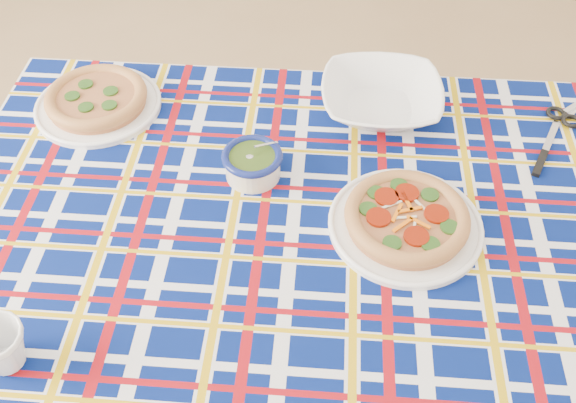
{
  "coord_description": "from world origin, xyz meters",
  "views": [
    {
      "loc": [
        0.42,
        -0.94,
        1.63
      ],
      "look_at": [
        0.42,
        -0.1,
        0.72
      ],
      "focal_mm": 40.0,
      "sensor_mm": 36.0,
      "label": 1
    }
  ],
  "objects_px": {
    "mug": "(1,348)",
    "serving_bowl": "(381,98)",
    "main_focaccia_plate": "(407,217)",
    "pesto_bowl": "(252,162)",
    "dining_table": "(322,240)"
  },
  "relations": [
    {
      "from": "pesto_bowl",
      "to": "mug",
      "type": "bearing_deg",
      "value": -132.18
    },
    {
      "from": "mug",
      "to": "serving_bowl",
      "type": "bearing_deg",
      "value": 43.2
    },
    {
      "from": "dining_table",
      "to": "main_focaccia_plate",
      "type": "bearing_deg",
      "value": -5.43
    },
    {
      "from": "main_focaccia_plate",
      "to": "serving_bowl",
      "type": "height_order",
      "value": "serving_bowl"
    },
    {
      "from": "main_focaccia_plate",
      "to": "mug",
      "type": "xyz_separation_m",
      "value": [
        -0.67,
        -0.28,
        0.01
      ]
    },
    {
      "from": "pesto_bowl",
      "to": "serving_bowl",
      "type": "bearing_deg",
      "value": 36.26
    },
    {
      "from": "serving_bowl",
      "to": "mug",
      "type": "height_order",
      "value": "mug"
    },
    {
      "from": "dining_table",
      "to": "pesto_bowl",
      "type": "height_order",
      "value": "pesto_bowl"
    },
    {
      "from": "main_focaccia_plate",
      "to": "serving_bowl",
      "type": "distance_m",
      "value": 0.35
    },
    {
      "from": "pesto_bowl",
      "to": "serving_bowl",
      "type": "height_order",
      "value": "pesto_bowl"
    },
    {
      "from": "pesto_bowl",
      "to": "serving_bowl",
      "type": "xyz_separation_m",
      "value": [
        0.28,
        0.21,
        -0.0
      ]
    },
    {
      "from": "main_focaccia_plate",
      "to": "serving_bowl",
      "type": "relative_size",
      "value": 1.12
    },
    {
      "from": "pesto_bowl",
      "to": "dining_table",
      "type": "bearing_deg",
      "value": -39.84
    },
    {
      "from": "main_focaccia_plate",
      "to": "mug",
      "type": "relative_size",
      "value": 3.36
    },
    {
      "from": "dining_table",
      "to": "serving_bowl",
      "type": "bearing_deg",
      "value": 71.13
    }
  ]
}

